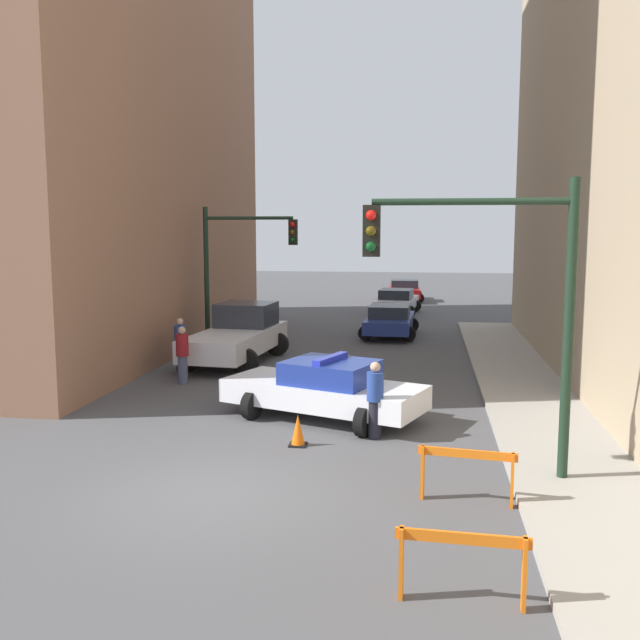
# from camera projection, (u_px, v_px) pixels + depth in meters

# --- Properties ---
(ground_plane) EXTENTS (120.00, 120.00, 0.00)m
(ground_plane) POSITION_uv_depth(u_px,v_px,m) (215.00, 494.00, 12.05)
(ground_plane) COLOR #4C4C4F
(sidewalk_right) EXTENTS (2.40, 44.00, 0.12)m
(sidewalk_right) POSITION_uv_depth(u_px,v_px,m) (598.00, 512.00, 11.15)
(sidewalk_right) COLOR #9E998E
(sidewalk_right) RESTS_ON ground_plane
(building_corner_left) EXTENTS (14.00, 20.00, 23.77)m
(building_corner_left) POSITION_uv_depth(u_px,v_px,m) (2.00, 23.00, 25.97)
(building_corner_left) COLOR #93664C
(building_corner_left) RESTS_ON ground_plane
(traffic_light_near) EXTENTS (3.64, 0.35, 5.20)m
(traffic_light_near) POSITION_uv_depth(u_px,v_px,m) (500.00, 283.00, 12.27)
(traffic_light_near) COLOR black
(traffic_light_near) RESTS_ON sidewalk_right
(traffic_light_far) EXTENTS (3.44, 0.35, 5.20)m
(traffic_light_far) POSITION_uv_depth(u_px,v_px,m) (236.00, 257.00, 25.58)
(traffic_light_far) COLOR black
(traffic_light_far) RESTS_ON ground_plane
(police_car) EXTENTS (5.05, 3.39, 1.52)m
(police_car) POSITION_uv_depth(u_px,v_px,m) (325.00, 389.00, 16.67)
(police_car) COLOR white
(police_car) RESTS_ON ground_plane
(white_truck) EXTENTS (2.95, 5.55, 1.90)m
(white_truck) POSITION_uv_depth(u_px,v_px,m) (238.00, 335.00, 23.78)
(white_truck) COLOR silver
(white_truck) RESTS_ON ground_plane
(parked_car_near) EXTENTS (2.37, 4.36, 1.31)m
(parked_car_near) POSITION_uv_depth(u_px,v_px,m) (390.00, 320.00, 29.29)
(parked_car_near) COLOR navy
(parked_car_near) RESTS_ON ground_plane
(parked_car_mid) EXTENTS (2.55, 4.46, 1.31)m
(parked_car_mid) POSITION_uv_depth(u_px,v_px,m) (396.00, 301.00, 36.69)
(parked_car_mid) COLOR silver
(parked_car_mid) RESTS_ON ground_plane
(parked_car_far) EXTENTS (2.44, 4.40, 1.31)m
(parked_car_far) POSITION_uv_depth(u_px,v_px,m) (404.00, 290.00, 43.33)
(parked_car_far) COLOR maroon
(parked_car_far) RESTS_ON ground_plane
(pedestrian_crossing) EXTENTS (0.46, 0.46, 1.66)m
(pedestrian_crossing) POSITION_uv_depth(u_px,v_px,m) (182.00, 354.00, 20.42)
(pedestrian_crossing) COLOR #474C66
(pedestrian_crossing) RESTS_ON ground_plane
(pedestrian_corner) EXTENTS (0.47, 0.47, 1.66)m
(pedestrian_corner) POSITION_uv_depth(u_px,v_px,m) (180.00, 343.00, 22.33)
(pedestrian_corner) COLOR black
(pedestrian_corner) RESTS_ON ground_plane
(pedestrian_sidewalk) EXTENTS (0.44, 0.44, 1.66)m
(pedestrian_sidewalk) POSITION_uv_depth(u_px,v_px,m) (375.00, 399.00, 15.13)
(pedestrian_sidewalk) COLOR black
(pedestrian_sidewalk) RESTS_ON ground_plane
(barrier_mid) EXTENTS (1.60, 0.24, 0.90)m
(barrier_mid) POSITION_uv_depth(u_px,v_px,m) (462.00, 555.00, 8.46)
(barrier_mid) COLOR orange
(barrier_mid) RESTS_ON ground_plane
(barrier_back) EXTENTS (1.59, 0.35, 0.90)m
(barrier_back) POSITION_uv_depth(u_px,v_px,m) (467.00, 466.00, 11.60)
(barrier_back) COLOR orange
(barrier_back) RESTS_ON ground_plane
(traffic_cone) EXTENTS (0.36, 0.36, 0.66)m
(traffic_cone) POSITION_uv_depth(u_px,v_px,m) (298.00, 431.00, 14.69)
(traffic_cone) COLOR black
(traffic_cone) RESTS_ON ground_plane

